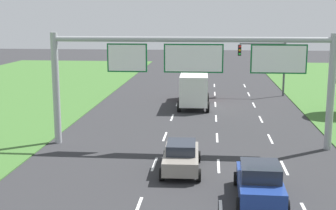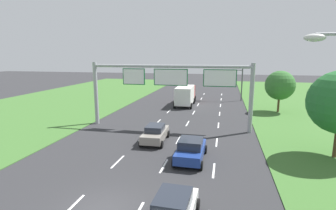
{
  "view_description": "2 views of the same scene",
  "coord_description": "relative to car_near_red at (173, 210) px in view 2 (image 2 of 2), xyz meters",
  "views": [
    {
      "loc": [
        1.19,
        -12.37,
        7.98
      ],
      "look_at": [
        -1.43,
        16.8,
        2.39
      ],
      "focal_mm": 50.0,
      "sensor_mm": 36.0,
      "label": 1
    },
    {
      "loc": [
        5.73,
        -10.99,
        7.73
      ],
      "look_at": [
        0.25,
        14.33,
        2.79
      ],
      "focal_mm": 28.0,
      "sensor_mm": 36.0,
      "label": 2
    }
  ],
  "objects": [
    {
      "name": "sign_gantry",
      "position": [
        -3.39,
        16.23,
        4.14
      ],
      "size": [
        17.24,
        0.44,
        7.0
      ],
      "color": "#9EA0A5",
      "rests_on": "ground_plane"
    },
    {
      "name": "car_lead_silver",
      "position": [
        -0.22,
        7.9,
        0.02
      ],
      "size": [
        2.2,
        4.36,
        1.65
      ],
      "rotation": [
        0.0,
        0.0,
        -0.02
      ],
      "color": "navy",
      "rests_on": "ground_plane"
    },
    {
      "name": "roadside_tree_far",
      "position": [
        9.4,
        27.14,
        2.91
      ],
      "size": [
        3.95,
        3.95,
        5.7
      ],
      "color": "#513823",
      "rests_on": "ground_plane"
    },
    {
      "name": "car_mid_lane",
      "position": [
        -3.91,
        11.4,
        -0.02
      ],
      "size": [
        2.15,
        4.24,
        1.55
      ],
      "rotation": [
        0.0,
        0.0,
        0.03
      ],
      "color": "gray",
      "rests_on": "ground_plane"
    },
    {
      "name": "car_near_red",
      "position": [
        0.0,
        0.0,
        0.0
      ],
      "size": [
        2.13,
        4.03,
        1.6
      ],
      "rotation": [
        0.0,
        0.0,
        -0.03
      ],
      "color": "white",
      "rests_on": "ground_plane"
    },
    {
      "name": "lane_dashes_inner_left",
      "position": [
        -5.44,
        12.4,
        -0.8
      ],
      "size": [
        0.14,
        62.4,
        0.01
      ],
      "color": "white",
      "rests_on": "ground_plane"
    },
    {
      "name": "traffic_light_mast",
      "position": [
        3.02,
        35.67,
        3.06
      ],
      "size": [
        4.76,
        0.49,
        5.6
      ],
      "color": "#47494F",
      "rests_on": "ground_plane"
    },
    {
      "name": "lane_dashes_slip",
      "position": [
        1.56,
        12.4,
        -0.8
      ],
      "size": [
        0.14,
        62.4,
        0.01
      ],
      "color": "white",
      "rests_on": "ground_plane"
    },
    {
      "name": "box_truck",
      "position": [
        -3.88,
        29.94,
        0.84
      ],
      "size": [
        2.79,
        8.04,
        2.99
      ],
      "rotation": [
        0.0,
        0.0,
        0.02
      ],
      "color": "#B21E19",
      "rests_on": "ground_plane"
    },
    {
      "name": "lane_dashes_inner_right",
      "position": [
        -1.94,
        12.4,
        -0.8
      ],
      "size": [
        0.14,
        62.4,
        0.01
      ],
      "color": "white",
      "rests_on": "ground_plane"
    }
  ]
}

